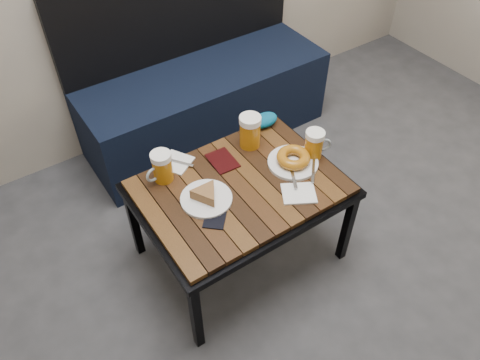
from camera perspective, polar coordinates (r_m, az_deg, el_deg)
bench at (r=2.74m, az=-4.53°, el=10.16°), size 1.40×0.50×0.95m
cafe_table at (r=1.95m, az=0.00°, el=-1.49°), size 0.84×0.62×0.47m
beer_mug_left at (r=1.92m, az=-9.52°, el=1.58°), size 0.13×0.09×0.14m
beer_mug_centre at (r=2.05m, az=1.26°, el=6.01°), size 0.15×0.12×0.15m
beer_mug_right at (r=2.02m, az=9.07°, el=4.34°), size 0.13×0.10×0.13m
plate_pie at (r=1.85m, az=-4.15°, el=-1.96°), size 0.21×0.21×0.06m
plate_bagel at (r=2.00m, az=6.52°, el=2.48°), size 0.25×0.26×0.06m
napkin_left at (r=2.02m, az=-7.79°, el=2.15°), size 0.17×0.17×0.01m
napkin_right at (r=1.89m, az=7.17°, el=-1.63°), size 0.17×0.16×0.01m
passport_navy at (r=1.80m, az=-3.05°, el=-4.58°), size 0.13×0.14×0.01m
passport_burgundy at (r=2.01m, az=-2.15°, el=2.37°), size 0.11×0.15×0.01m
knit_pouch at (r=2.19m, az=3.04°, el=7.31°), size 0.13×0.09×0.06m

